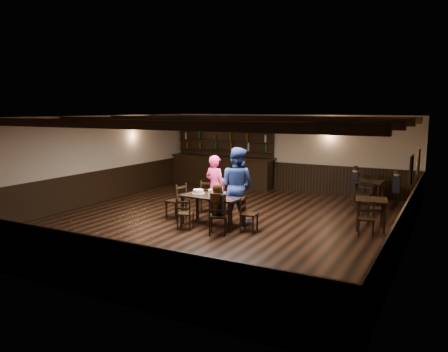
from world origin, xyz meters
The scene contains 25 objects.
ground centered at (0.00, 0.00, 0.00)m, with size 10.00×10.00×0.00m, color black.
room_shell centered at (0.01, 0.04, 1.75)m, with size 9.02×10.02×2.71m.
dining_table centered at (0.00, -0.39, 0.67)m, with size 1.58×0.88×0.75m.
chair_near_left centered at (-0.38, -1.09, 0.45)m, with size 0.44×0.43×0.78m.
chair_near_right centered at (0.55, -1.11, 0.51)m, with size 0.52×0.51×0.87m.
chair_end_left centered at (-1.11, -0.27, 0.56)m, with size 0.47×0.49×0.96m.
chair_end_right centered at (0.96, -0.46, 0.48)m, with size 0.41×0.43×0.83m.
chair_far_pushed centered at (-0.83, 0.75, 0.53)m, with size 0.55×0.53×0.90m.
woman_pink centered at (-0.32, 0.32, 0.84)m, with size 0.62×0.40×1.69m, color #FF35A9.
man_blue centered at (0.43, 0.11, 0.97)m, with size 0.95×0.74×1.95m, color navy.
seated_person centered at (0.52, -1.06, 0.81)m, with size 0.32×0.48×0.78m.
cake centered at (-0.49, -0.28, 0.80)m, with size 0.33×0.33×0.10m.
plate_stack_a centered at (-0.01, -0.41, 0.84)m, with size 0.18×0.18×0.17m, color white.
plate_stack_b centered at (0.16, -0.33, 0.86)m, with size 0.19×0.19×0.22m, color white.
tea_light centered at (0.03, -0.26, 0.78)m, with size 0.05×0.05×0.06m.
salt_shaker centered at (0.33, -0.50, 0.80)m, with size 0.04×0.04×0.09m, color silver.
pepper_shaker centered at (0.42, -0.51, 0.80)m, with size 0.04×0.04×0.10m, color #A5A8AD.
drink_glass centered at (0.30, -0.31, 0.81)m, with size 0.07×0.07×0.12m, color silver.
menu_red centered at (0.45, -0.50, 0.75)m, with size 0.34×0.24×0.00m, color maroon.
menu_blue centered at (0.52, -0.33, 0.75)m, with size 0.28×0.19×0.00m, color #101A54.
bar_counter centered at (-2.47, 4.72, 0.73)m, with size 4.17×0.70×2.20m.
back_table_a centered at (3.58, 1.09, 0.64)m, with size 0.86×0.86×0.75m.
back_table_b centered at (3.03, 3.82, 0.65)m, with size 0.86×0.86×0.75m.
bg_patron_left centered at (2.63, 3.78, 0.83)m, with size 0.25×0.37×0.72m.
bg_patron_right centered at (3.81, 3.86, 0.80)m, with size 0.22×0.34×0.67m.
Camera 1 is at (5.29, -9.68, 2.91)m, focal length 35.00 mm.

